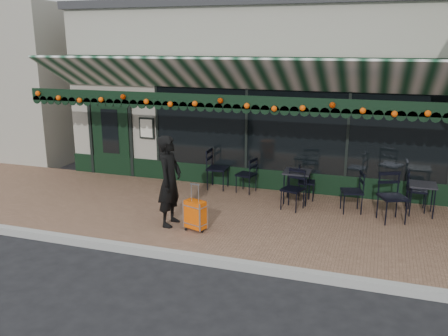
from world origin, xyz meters
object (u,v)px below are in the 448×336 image
(chair_b_front, at_px, (293,190))
(chair_a_right, at_px, (417,190))
(cafe_table_a, at_px, (423,187))
(chair_b_right, at_px, (307,182))
(chair_solo, at_px, (218,169))
(chair_a_left, at_px, (352,192))
(chair_a_front, at_px, (393,198))
(chair_b_left, at_px, (246,175))
(woman, at_px, (170,181))
(suitcase, at_px, (195,215))
(cafe_table_b, at_px, (297,174))

(chair_b_front, bearing_deg, chair_a_right, 33.24)
(cafe_table_a, height_order, chair_b_right, chair_b_right)
(chair_solo, bearing_deg, chair_a_left, -103.86)
(chair_a_front, bearing_deg, chair_a_right, 35.52)
(chair_b_left, bearing_deg, chair_a_right, 100.86)
(woman, height_order, chair_a_right, woman)
(chair_a_front, height_order, chair_b_right, chair_a_front)
(chair_b_left, xyz_separation_m, chair_b_right, (1.46, -0.06, -0.04))
(suitcase, relative_size, chair_b_right, 1.17)
(chair_a_front, bearing_deg, woman, 175.90)
(chair_b_right, bearing_deg, chair_b_front, 161.44)
(chair_a_right, height_order, chair_b_right, chair_a_right)
(chair_a_left, xyz_separation_m, chair_a_right, (1.31, 0.55, -0.00))
(suitcase, bearing_deg, chair_a_front, 43.39)
(cafe_table_a, relative_size, chair_a_right, 0.75)
(woman, xyz_separation_m, cafe_table_a, (4.77, 2.19, -0.30))
(suitcase, bearing_deg, chair_b_left, 102.41)
(suitcase, height_order, chair_b_left, suitcase)
(chair_a_left, bearing_deg, chair_b_front, -94.16)
(suitcase, distance_m, chair_b_right, 3.10)
(chair_b_front, bearing_deg, chair_a_left, 26.92)
(chair_a_front, distance_m, chair_b_front, 2.04)
(chair_b_right, bearing_deg, chair_solo, 80.42)
(chair_a_left, bearing_deg, chair_a_front, 53.17)
(chair_b_left, bearing_deg, chair_solo, -84.03)
(chair_b_right, bearing_deg, woman, 130.55)
(woman, height_order, cafe_table_a, woman)
(woman, bearing_deg, chair_b_right, -43.63)
(woman, distance_m, cafe_table_b, 3.05)
(cafe_table_a, height_order, chair_b_front, chair_b_front)
(chair_b_right, bearing_deg, chair_a_left, -124.40)
(cafe_table_b, relative_size, chair_b_right, 0.92)
(chair_a_front, bearing_deg, cafe_table_b, 138.93)
(woman, height_order, chair_b_front, woman)
(chair_a_front, height_order, chair_b_front, chair_a_front)
(suitcase, relative_size, chair_b_left, 1.07)
(suitcase, bearing_deg, cafe_table_a, 47.30)
(cafe_table_b, height_order, chair_b_right, chair_b_right)
(woman, distance_m, chair_a_left, 3.87)
(suitcase, relative_size, cafe_table_b, 1.27)
(chair_b_left, height_order, chair_b_front, chair_b_front)
(chair_a_right, distance_m, chair_b_left, 3.82)
(chair_a_right, bearing_deg, chair_a_left, 112.53)
(cafe_table_a, xyz_separation_m, chair_a_left, (-1.41, -0.31, -0.15))
(suitcase, xyz_separation_m, chair_a_left, (2.78, 2.00, 0.14))
(woman, xyz_separation_m, chair_solo, (0.10, 2.58, -0.40))
(chair_a_right, bearing_deg, chair_b_front, 107.01)
(chair_a_front, relative_size, chair_solo, 1.01)
(chair_a_front, xyz_separation_m, chair_b_front, (-2.03, 0.09, -0.07))
(cafe_table_a, height_order, chair_solo, chair_solo)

